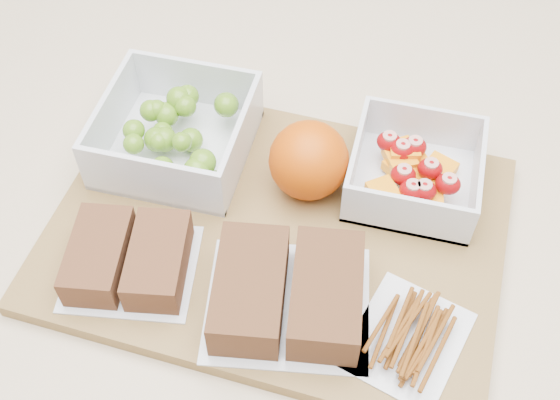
{
  "coord_description": "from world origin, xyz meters",
  "views": [
    {
      "loc": [
        0.08,
        -0.4,
        1.46
      ],
      "look_at": [
        -0.02,
        0.0,
        0.93
      ],
      "focal_mm": 45.0,
      "sensor_mm": 36.0,
      "label": 1
    }
  ],
  "objects_px": {
    "sandwich_bag_center": "(288,293)",
    "orange": "(309,160)",
    "fruit_container": "(414,173)",
    "sandwich_bag_left": "(129,258)",
    "grape_container": "(177,132)",
    "cutting_board": "(276,233)",
    "pretzel_bag": "(409,334)"
  },
  "relations": [
    {
      "from": "cutting_board",
      "to": "sandwich_bag_center",
      "type": "distance_m",
      "value": 0.09
    },
    {
      "from": "grape_container",
      "to": "fruit_container",
      "type": "distance_m",
      "value": 0.24
    },
    {
      "from": "fruit_container",
      "to": "sandwich_bag_center",
      "type": "height_order",
      "value": "fruit_container"
    },
    {
      "from": "grape_container",
      "to": "pretzel_bag",
      "type": "distance_m",
      "value": 0.3
    },
    {
      "from": "cutting_board",
      "to": "orange",
      "type": "bearing_deg",
      "value": 75.66
    },
    {
      "from": "pretzel_bag",
      "to": "sandwich_bag_center",
      "type": "bearing_deg",
      "value": 175.6
    },
    {
      "from": "fruit_container",
      "to": "pretzel_bag",
      "type": "xyz_separation_m",
      "value": [
        0.02,
        -0.17,
        -0.01
      ]
    },
    {
      "from": "pretzel_bag",
      "to": "cutting_board",
      "type": "bearing_deg",
      "value": 147.76
    },
    {
      "from": "fruit_container",
      "to": "pretzel_bag",
      "type": "relative_size",
      "value": 0.98
    },
    {
      "from": "fruit_container",
      "to": "orange",
      "type": "distance_m",
      "value": 0.1
    },
    {
      "from": "fruit_container",
      "to": "sandwich_bag_center",
      "type": "relative_size",
      "value": 0.76
    },
    {
      "from": "sandwich_bag_left",
      "to": "cutting_board",
      "type": "bearing_deg",
      "value": 33.4
    },
    {
      "from": "grape_container",
      "to": "sandwich_bag_left",
      "type": "xyz_separation_m",
      "value": [
        0.01,
        -0.15,
        -0.01
      ]
    },
    {
      "from": "fruit_container",
      "to": "sandwich_bag_left",
      "type": "height_order",
      "value": "fruit_container"
    },
    {
      "from": "grape_container",
      "to": "sandwich_bag_center",
      "type": "distance_m",
      "value": 0.21
    },
    {
      "from": "cutting_board",
      "to": "grape_container",
      "type": "distance_m",
      "value": 0.14
    },
    {
      "from": "sandwich_bag_left",
      "to": "pretzel_bag",
      "type": "height_order",
      "value": "sandwich_bag_left"
    },
    {
      "from": "grape_container",
      "to": "cutting_board",
      "type": "bearing_deg",
      "value": -30.69
    },
    {
      "from": "cutting_board",
      "to": "orange",
      "type": "relative_size",
      "value": 5.47
    },
    {
      "from": "cutting_board",
      "to": "pretzel_bag",
      "type": "height_order",
      "value": "pretzel_bag"
    },
    {
      "from": "orange",
      "to": "cutting_board",
      "type": "bearing_deg",
      "value": -106.66
    },
    {
      "from": "orange",
      "to": "grape_container",
      "type": "bearing_deg",
      "value": 173.95
    },
    {
      "from": "orange",
      "to": "pretzel_bag",
      "type": "xyz_separation_m",
      "value": [
        0.12,
        -0.14,
        -0.03
      ]
    },
    {
      "from": "sandwich_bag_center",
      "to": "pretzel_bag",
      "type": "relative_size",
      "value": 1.29
    },
    {
      "from": "sandwich_bag_center",
      "to": "orange",
      "type": "bearing_deg",
      "value": 95.47
    },
    {
      "from": "orange",
      "to": "fruit_container",
      "type": "bearing_deg",
      "value": 14.32
    },
    {
      "from": "orange",
      "to": "sandwich_bag_left",
      "type": "xyz_separation_m",
      "value": [
        -0.13,
        -0.13,
        -0.02
      ]
    },
    {
      "from": "cutting_board",
      "to": "sandwich_bag_left",
      "type": "bearing_deg",
      "value": -144.29
    },
    {
      "from": "grape_container",
      "to": "pretzel_bag",
      "type": "height_order",
      "value": "grape_container"
    },
    {
      "from": "cutting_board",
      "to": "fruit_container",
      "type": "distance_m",
      "value": 0.14
    },
    {
      "from": "fruit_container",
      "to": "sandwich_bag_left",
      "type": "bearing_deg",
      "value": -145.6
    },
    {
      "from": "orange",
      "to": "sandwich_bag_center",
      "type": "xyz_separation_m",
      "value": [
        0.01,
        -0.13,
        -0.02
      ]
    }
  ]
}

